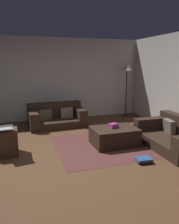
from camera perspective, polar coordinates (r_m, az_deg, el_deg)
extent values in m
plane|color=brown|center=(4.56, -4.56, -10.88)|extent=(6.40, 6.40, 0.00)
cube|color=beige|center=(7.31, -10.57, 8.21)|extent=(6.40, 0.12, 2.60)
cube|color=#332319|center=(6.54, -8.29, -2.79)|extent=(1.64, 0.94, 0.21)
cube|color=#332319|center=(6.76, -8.96, 0.58)|extent=(1.61, 0.33, 0.46)
cube|color=#332319|center=(6.66, -2.67, -0.23)|extent=(0.29, 0.86, 0.28)
cube|color=#332319|center=(6.37, -14.30, -1.18)|extent=(0.29, 0.86, 0.28)
cube|color=#8C7A5B|center=(6.66, -5.88, -0.21)|extent=(0.37, 0.15, 0.31)
cube|color=brown|center=(6.52, -11.29, -0.65)|extent=(0.37, 0.18, 0.30)
cube|color=#332319|center=(5.19, 20.22, -7.38)|extent=(1.00, 1.68, 0.23)
cube|color=#332319|center=(5.66, 16.07, -2.79)|extent=(0.98, 0.25, 0.28)
cube|color=#716B5B|center=(5.46, 19.72, -3.47)|extent=(0.21, 0.38, 0.31)
cube|color=#332319|center=(5.06, 6.38, -6.21)|extent=(0.99, 0.72, 0.39)
cube|color=#B23F8C|center=(5.01, 6.14, -3.48)|extent=(0.22, 0.19, 0.10)
cube|color=black|center=(5.18, 6.78, -3.42)|extent=(0.06, 0.16, 0.02)
cube|color=#4C3323|center=(4.76, -21.02, -7.34)|extent=(0.52, 0.44, 0.52)
cube|color=silver|center=(4.68, -21.28, -4.20)|extent=(0.38, 0.28, 0.02)
cube|color=black|center=(4.48, -21.20, -3.35)|extent=(0.38, 0.26, 0.12)
cube|color=#4C423D|center=(4.34, 13.76, -12.07)|extent=(0.31, 0.18, 0.05)
cube|color=#2D5193|center=(4.31, 13.74, -11.61)|extent=(0.29, 0.23, 0.04)
cylinder|color=black|center=(7.89, 9.17, -0.92)|extent=(0.28, 0.28, 0.02)
cylinder|color=black|center=(7.75, 9.36, 4.64)|extent=(0.04, 0.04, 1.57)
cone|color=beige|center=(7.69, 9.60, 11.33)|extent=(0.36, 0.36, 0.24)
cube|color=brown|center=(5.12, 6.32, -8.24)|extent=(2.60, 2.00, 0.01)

